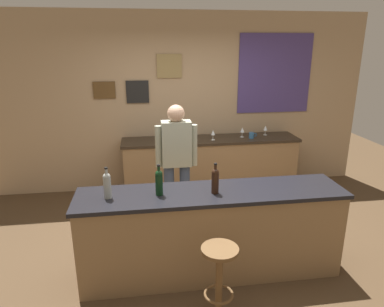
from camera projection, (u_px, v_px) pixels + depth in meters
The scene contains 14 objects.
ground_plane at pixel (204, 250), 4.08m from camera, with size 10.00×10.00×0.00m, color #4C3823.
back_wall at pixel (185, 102), 5.57m from camera, with size 6.00×0.09×2.80m.
bar_counter at pixel (211, 232), 3.56m from camera, with size 2.66×0.60×0.92m.
side_counter at pixel (210, 166), 5.55m from camera, with size 2.76×0.56×0.90m.
bartender at pixel (177, 159), 4.32m from camera, with size 0.52×0.21×1.62m.
bar_stool at pixel (219, 271), 2.96m from camera, with size 0.32×0.32×0.68m.
wine_bottle_a at pixel (107, 185), 3.24m from camera, with size 0.07×0.07×0.31m.
wine_bottle_b at pixel (159, 181), 3.31m from camera, with size 0.07×0.07×0.31m.
wine_bottle_c at pixel (215, 180), 3.35m from camera, with size 0.07×0.07×0.31m.
wine_glass_a at pixel (167, 133), 5.29m from camera, with size 0.07×0.07×0.16m.
wine_glass_b at pixel (213, 133), 5.31m from camera, with size 0.07×0.07×0.16m.
wine_glass_c at pixel (242, 130), 5.48m from camera, with size 0.07×0.07×0.16m.
wine_glass_d at pixel (265, 128), 5.60m from camera, with size 0.07×0.07×0.16m.
coffee_mug at pixel (252, 135), 5.42m from camera, with size 0.12×0.08×0.09m.
Camera 1 is at (-0.66, -3.49, 2.30)m, focal length 32.53 mm.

